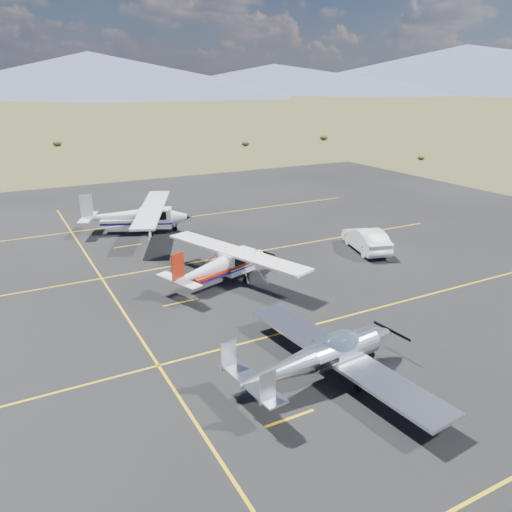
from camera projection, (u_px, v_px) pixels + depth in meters
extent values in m
plane|color=#383D1C|center=(306.00, 353.00, 21.71)|extent=(1600.00, 1600.00, 0.00)
cube|color=black|center=(236.00, 295.00, 27.53)|extent=(72.00, 72.00, 0.02)
cube|color=silver|center=(340.00, 355.00, 19.88)|extent=(2.60, 10.35, 0.14)
ellipsoid|color=#99BFD8|center=(340.00, 343.00, 19.70)|extent=(1.96, 1.24, 0.93)
cube|color=silver|center=(251.00, 381.00, 17.58)|extent=(1.11, 3.47, 0.07)
cube|color=silver|center=(267.00, 388.00, 16.33)|extent=(0.63, 0.13, 1.14)
cube|color=silver|center=(229.00, 355.00, 18.30)|extent=(0.63, 0.13, 1.14)
cylinder|color=black|center=(371.00, 356.00, 21.04)|extent=(0.39, 0.14, 0.39)
cylinder|color=black|center=(359.00, 386.00, 18.89)|extent=(0.46, 0.17, 0.45)
cylinder|color=black|center=(313.00, 355.00, 21.03)|extent=(0.46, 0.17, 0.45)
cube|color=white|center=(237.00, 261.00, 29.74)|extent=(2.34, 1.72, 1.28)
cube|color=white|center=(235.00, 252.00, 29.38)|extent=(4.85, 10.36, 0.13)
cube|color=black|center=(237.00, 257.00, 29.65)|extent=(1.81, 1.57, 0.52)
cube|color=#AB1F0E|center=(222.00, 268.00, 28.91)|extent=(4.85, 2.62, 0.17)
cube|color=#AB1F0E|center=(178.00, 267.00, 26.33)|extent=(0.78, 0.33, 1.52)
cube|color=white|center=(179.00, 280.00, 26.58)|extent=(1.68, 3.11, 0.06)
cylinder|color=black|center=(252.00, 269.00, 30.87)|extent=(0.35, 0.20, 0.34)
cylinder|color=black|center=(246.00, 279.00, 29.16)|extent=(0.44, 0.26, 0.42)
cylinder|color=black|center=(223.00, 271.00, 30.44)|extent=(0.44, 0.26, 0.42)
cube|color=white|center=(156.00, 218.00, 38.65)|extent=(2.71, 2.11, 1.48)
cube|color=white|center=(152.00, 208.00, 38.38)|extent=(6.32, 11.72, 0.15)
cube|color=black|center=(155.00, 214.00, 38.54)|extent=(2.12, 1.89, 0.60)
cube|color=white|center=(137.00, 220.00, 38.57)|extent=(5.53, 3.34, 0.20)
cube|color=white|center=(86.00, 206.00, 37.89)|extent=(0.88, 0.44, 1.75)
cube|color=white|center=(88.00, 217.00, 38.18)|extent=(2.14, 3.54, 0.07)
cylinder|color=black|center=(175.00, 229.00, 39.08)|extent=(0.40, 0.26, 0.39)
cylinder|color=black|center=(150.00, 233.00, 37.84)|extent=(0.50, 0.32, 0.48)
cylinder|color=black|center=(154.00, 225.00, 40.00)|extent=(0.50, 0.32, 0.48)
imported|color=white|center=(366.00, 239.00, 34.53)|extent=(2.99, 5.19, 1.62)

